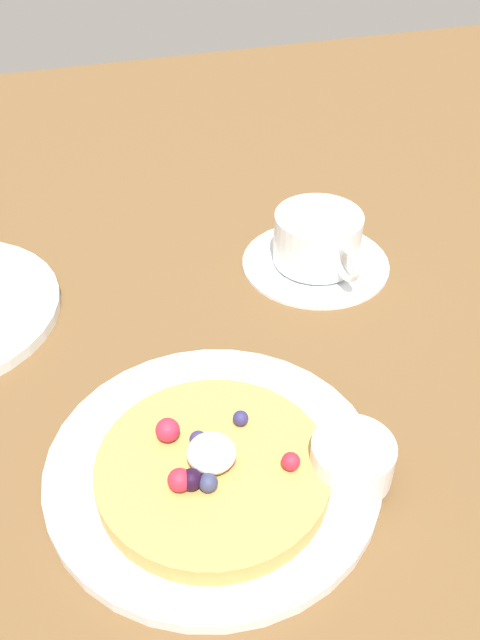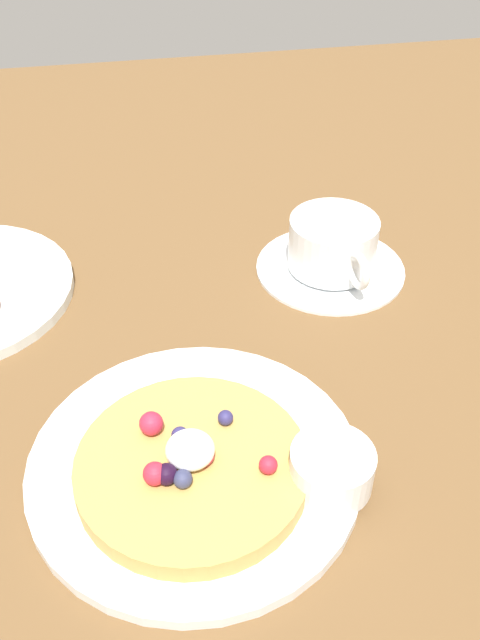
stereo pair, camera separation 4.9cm
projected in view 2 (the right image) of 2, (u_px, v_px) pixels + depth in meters
The scene contains 6 objects.
ground_plane at pixel (236, 358), 63.59cm from camera, with size 173.48×145.75×3.00cm, color brown.
pancake_plate at pixel (195, 464), 51.89cm from camera, with size 24.59×24.59×1.05cm, color white.
pancake_with_berries at pixel (192, 466), 49.83cm from camera, with size 16.69×16.69×3.76cm.
syrup_ramekin at pixel (332, 468), 48.93cm from camera, with size 5.95×5.95×3.15cm.
coffee_saucer at pixel (330, 267), 71.26cm from camera, with size 14.99×14.99×0.69cm, color white.
coffee_cup at pixel (333, 243), 69.22cm from camera, with size 8.75×11.55×5.16cm.
Camera 2 is at (-8.04, -45.77, 42.05)cm, focal length 39.49 mm.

